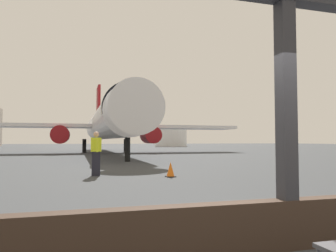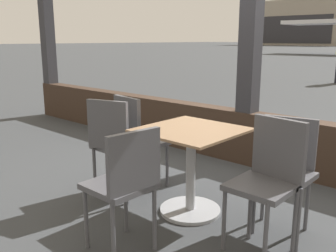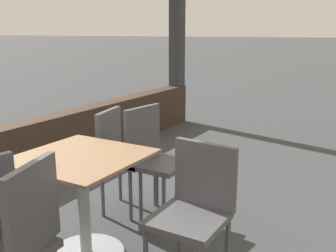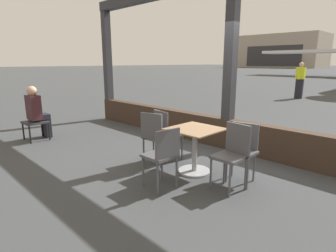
{
  "view_description": "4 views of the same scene",
  "coord_description": "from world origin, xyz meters",
  "px_view_note": "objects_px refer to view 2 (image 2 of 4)",
  "views": [
    {
      "loc": [
        -2.61,
        -3.56,
        1.37
      ],
      "look_at": [
        3.48,
        17.79,
        2.41
      ],
      "focal_mm": 34.15,
      "sensor_mm": 36.0,
      "label": 1
    },
    {
      "loc": [
        2.18,
        -3.79,
        1.45
      ],
      "look_at": [
        -0.09,
        -1.29,
        0.65
      ],
      "focal_mm": 39.66,
      "sensor_mm": 36.0,
      "label": 2
    },
    {
      "loc": [
        -1.43,
        -3.17,
        1.51
      ],
      "look_at": [
        1.11,
        -1.69,
        0.79
      ],
      "focal_mm": 41.46,
      "sensor_mm": 36.0,
      "label": 3
    },
    {
      "loc": [
        2.99,
        -4.77,
        1.76
      ],
      "look_at": [
        -0.25,
        -1.49,
        0.68
      ],
      "focal_mm": 29.24,
      "sensor_mm": 36.0,
      "label": 4
    }
  ],
  "objects_px": {
    "cafe_chair_aisle_right": "(285,164)",
    "distant_hangar": "(307,23)",
    "cafe_chair_aisle_left": "(114,139)",
    "cafe_chair_window_right": "(136,135)",
    "cafe_chair_side_extra": "(269,173)",
    "cafe_chair_window_left": "(126,180)",
    "dining_table": "(191,166)"
  },
  "relations": [
    {
      "from": "cafe_chair_aisle_right",
      "to": "distant_hangar",
      "type": "xyz_separation_m",
      "value": [
        -35.3,
        86.13,
        4.45
      ]
    },
    {
      "from": "cafe_chair_aisle_left",
      "to": "distant_hangar",
      "type": "relative_size",
      "value": 0.04
    },
    {
      "from": "cafe_chair_window_right",
      "to": "cafe_chair_side_extra",
      "type": "xyz_separation_m",
      "value": [
        1.48,
        -0.14,
        0.02
      ]
    },
    {
      "from": "cafe_chair_window_left",
      "to": "cafe_chair_window_right",
      "type": "bearing_deg",
      "value": 133.85
    },
    {
      "from": "cafe_chair_window_right",
      "to": "distant_hangar",
      "type": "distance_m",
      "value": 92.8
    },
    {
      "from": "cafe_chair_aisle_right",
      "to": "distant_hangar",
      "type": "distance_m",
      "value": 93.19
    },
    {
      "from": "dining_table",
      "to": "distant_hangar",
      "type": "bearing_deg",
      "value": 111.83
    },
    {
      "from": "cafe_chair_window_right",
      "to": "cafe_chair_aisle_right",
      "type": "bearing_deg",
      "value": 6.33
    },
    {
      "from": "dining_table",
      "to": "cafe_chair_side_extra",
      "type": "relative_size",
      "value": 0.82
    },
    {
      "from": "dining_table",
      "to": "cafe_chair_aisle_left",
      "type": "xyz_separation_m",
      "value": [
        -0.71,
        -0.23,
        0.14
      ]
    },
    {
      "from": "cafe_chair_window_left",
      "to": "cafe_chair_aisle_left",
      "type": "distance_m",
      "value": 0.96
    },
    {
      "from": "cafe_chair_window_left",
      "to": "cafe_chair_side_extra",
      "type": "bearing_deg",
      "value": 47.31
    },
    {
      "from": "cafe_chair_window_left",
      "to": "cafe_chair_side_extra",
      "type": "distance_m",
      "value": 0.98
    },
    {
      "from": "dining_table",
      "to": "cafe_chair_window_left",
      "type": "xyz_separation_m",
      "value": [
        0.08,
        -0.79,
        0.13
      ]
    },
    {
      "from": "dining_table",
      "to": "cafe_chair_aisle_right",
      "type": "bearing_deg",
      "value": 17.76
    },
    {
      "from": "dining_table",
      "to": "cafe_chair_aisle_left",
      "type": "bearing_deg",
      "value": -161.85
    },
    {
      "from": "cafe_chair_window_right",
      "to": "distant_hangar",
      "type": "relative_size",
      "value": 0.04
    },
    {
      "from": "cafe_chair_aisle_right",
      "to": "cafe_chair_window_right",
      "type": "bearing_deg",
      "value": -173.67
    },
    {
      "from": "distant_hangar",
      "to": "cafe_chair_aisle_left",
      "type": "bearing_deg",
      "value": -68.63
    },
    {
      "from": "cafe_chair_window_right",
      "to": "cafe_chair_side_extra",
      "type": "distance_m",
      "value": 1.49
    },
    {
      "from": "cafe_chair_window_right",
      "to": "cafe_chair_aisle_right",
      "type": "xyz_separation_m",
      "value": [
        1.46,
        0.16,
        -0.0
      ]
    },
    {
      "from": "cafe_chair_window_right",
      "to": "cafe_chair_side_extra",
      "type": "relative_size",
      "value": 1.0
    },
    {
      "from": "cafe_chair_aisle_right",
      "to": "cafe_chair_side_extra",
      "type": "bearing_deg",
      "value": -84.93
    },
    {
      "from": "cafe_chair_window_left",
      "to": "distant_hangar",
      "type": "bearing_deg",
      "value": 111.69
    },
    {
      "from": "dining_table",
      "to": "cafe_chair_aisle_left",
      "type": "height_order",
      "value": "cafe_chair_aisle_left"
    },
    {
      "from": "cafe_chair_side_extra",
      "to": "cafe_chair_window_left",
      "type": "bearing_deg",
      "value": -132.69
    },
    {
      "from": "cafe_chair_side_extra",
      "to": "cafe_chair_aisle_right",
      "type": "bearing_deg",
      "value": 95.07
    },
    {
      "from": "dining_table",
      "to": "cafe_chair_window_left",
      "type": "distance_m",
      "value": 0.8
    },
    {
      "from": "cafe_chair_window_right",
      "to": "cafe_chair_window_left",
      "type": "bearing_deg",
      "value": -46.15
    },
    {
      "from": "dining_table",
      "to": "cafe_chair_window_right",
      "type": "bearing_deg",
      "value": 174.86
    },
    {
      "from": "cafe_chair_aisle_left",
      "to": "distant_hangar",
      "type": "bearing_deg",
      "value": 111.37
    },
    {
      "from": "cafe_chair_window_right",
      "to": "distant_hangar",
      "type": "xyz_separation_m",
      "value": [
        -33.85,
        86.29,
        4.44
      ]
    }
  ]
}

